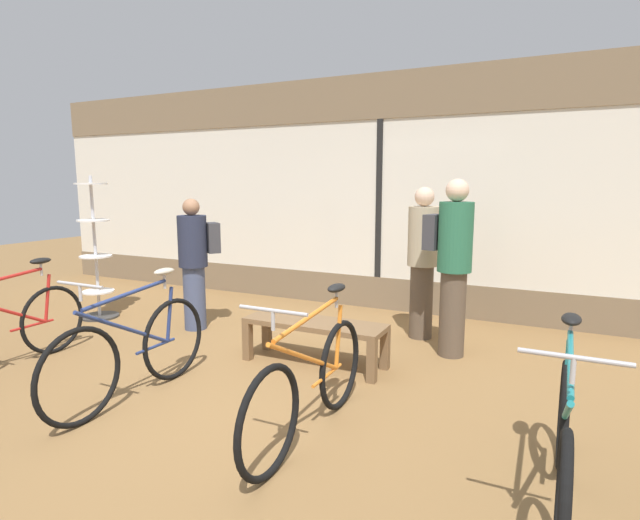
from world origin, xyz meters
The scene contains 11 objects.
ground_plane centered at (0.00, 0.00, 0.00)m, with size 24.00×24.00×0.00m, color olive.
shop_back_wall centered at (0.00, 3.39, 1.64)m, with size 12.00×0.08×3.20m.
bicycle_far_left centered at (-2.40, -0.35, 0.40)m, with size 0.46×1.70×1.04m.
bicycle_left centered at (-0.80, -0.32, 0.41)m, with size 0.46×1.72×1.05m.
bicycle_right centered at (0.79, -0.24, 0.39)m, with size 0.46×1.75×1.03m.
bicycle_far_right centered at (2.37, -0.35, 0.38)m, with size 0.46×1.66×1.02m.
accessory_rack centered at (-3.13, 1.31, 0.75)m, with size 0.48×0.48×1.85m.
display_bench centered at (0.19, 1.02, 0.36)m, with size 1.40×0.44×0.44m.
customer_near_rack centered at (1.32, 1.87, 0.98)m, with size 0.54×0.42×1.80m.
customer_by_window centered at (-1.64, 1.47, 0.85)m, with size 0.52×0.56×1.58m.
customer_mid_floor centered at (0.89, 2.33, 0.90)m, with size 0.38×0.38×1.71m.
Camera 1 is at (2.29, -3.15, 1.77)m, focal length 28.00 mm.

